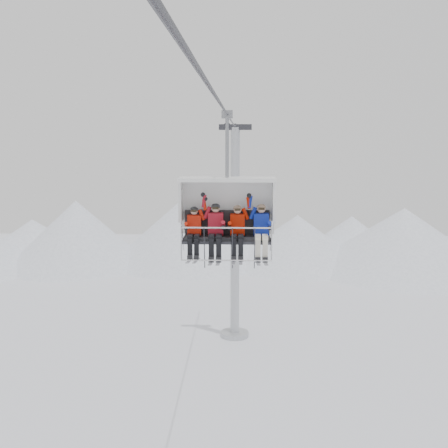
{
  "coord_description": "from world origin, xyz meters",
  "views": [
    {
      "loc": [
        0.39,
        -12.61,
        12.7
      ],
      "look_at": [
        0.0,
        0.0,
        10.74
      ],
      "focal_mm": 45.0,
      "sensor_mm": 36.0,
      "label": 1
    }
  ],
  "objects_px": {
    "lift_tower_right": "(235,248)",
    "skier_center_right": "(237,230)",
    "chairlift_carrier": "(227,209)",
    "skier_far_right": "(261,229)",
    "skier_far_left": "(194,230)",
    "skier_center_left": "(216,229)"
  },
  "relations": [
    {
      "from": "lift_tower_right",
      "to": "skier_center_right",
      "type": "distance_m",
      "value": 20.0
    },
    {
      "from": "lift_tower_right",
      "to": "chairlift_carrier",
      "type": "relative_size",
      "value": 3.38
    },
    {
      "from": "lift_tower_right",
      "to": "skier_far_right",
      "type": "height_order",
      "value": "lift_tower_right"
    },
    {
      "from": "skier_far_left",
      "to": "skier_center_left",
      "type": "xyz_separation_m",
      "value": [
        0.59,
        0.01,
        0.04
      ]
    },
    {
      "from": "chairlift_carrier",
      "to": "skier_far_left",
      "type": "bearing_deg",
      "value": -160.14
    },
    {
      "from": "skier_center_left",
      "to": "skier_center_right",
      "type": "distance_m",
      "value": 0.6
    },
    {
      "from": "skier_center_left",
      "to": "skier_center_right",
      "type": "relative_size",
      "value": 1.0
    },
    {
      "from": "lift_tower_right",
      "to": "skier_center_right",
      "type": "xyz_separation_m",
      "value": [
        0.29,
        -19.5,
        4.42
      ]
    },
    {
      "from": "skier_far_left",
      "to": "skier_center_left",
      "type": "height_order",
      "value": "skier_center_left"
    },
    {
      "from": "skier_far_left",
      "to": "skier_far_right",
      "type": "bearing_deg",
      "value": 0.33
    },
    {
      "from": "skier_far_right",
      "to": "skier_center_left",
      "type": "bearing_deg",
      "value": 179.92
    },
    {
      "from": "skier_center_right",
      "to": "skier_far_right",
      "type": "bearing_deg",
      "value": 0.34
    },
    {
      "from": "skier_center_right",
      "to": "lift_tower_right",
      "type": "bearing_deg",
      "value": 90.85
    },
    {
      "from": "lift_tower_right",
      "to": "skier_center_right",
      "type": "relative_size",
      "value": 7.99
    },
    {
      "from": "skier_far_right",
      "to": "skier_center_right",
      "type": "bearing_deg",
      "value": -179.66
    },
    {
      "from": "skier_center_left",
      "to": "skier_far_right",
      "type": "relative_size",
      "value": 1.0
    },
    {
      "from": "chairlift_carrier",
      "to": "skier_center_left",
      "type": "relative_size",
      "value": 2.36
    },
    {
      "from": "skier_center_right",
      "to": "skier_far_right",
      "type": "relative_size",
      "value": 1.0
    },
    {
      "from": "chairlift_carrier",
      "to": "skier_center_right",
      "type": "bearing_deg",
      "value": -47.72
    },
    {
      "from": "skier_center_left",
      "to": "chairlift_carrier",
      "type": "bearing_deg",
      "value": 45.18
    },
    {
      "from": "lift_tower_right",
      "to": "skier_far_right",
      "type": "bearing_deg",
      "value": -87.24
    },
    {
      "from": "skier_far_left",
      "to": "skier_center_right",
      "type": "xyz_separation_m",
      "value": [
        1.19,
        0.01,
        0.02
      ]
    }
  ]
}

